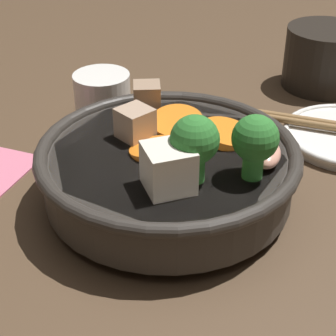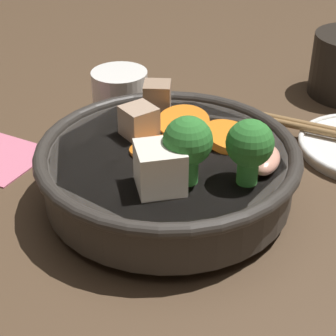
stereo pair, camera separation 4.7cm
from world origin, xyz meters
TOP-DOWN VIEW (x-y plane):
  - ground_plane at (0.00, 0.00)m, footprint 3.00×3.00m
  - stirfry_bowl at (0.00, -0.00)m, footprint 0.22×0.22m
  - tea_cup at (-0.14, 0.10)m, footprint 0.06×0.06m

SIDE VIEW (x-z plane):
  - ground_plane at x=0.00m, z-range 0.00..0.00m
  - tea_cup at x=-0.14m, z-range 0.00..0.05m
  - stirfry_bowl at x=0.00m, z-range -0.01..0.09m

